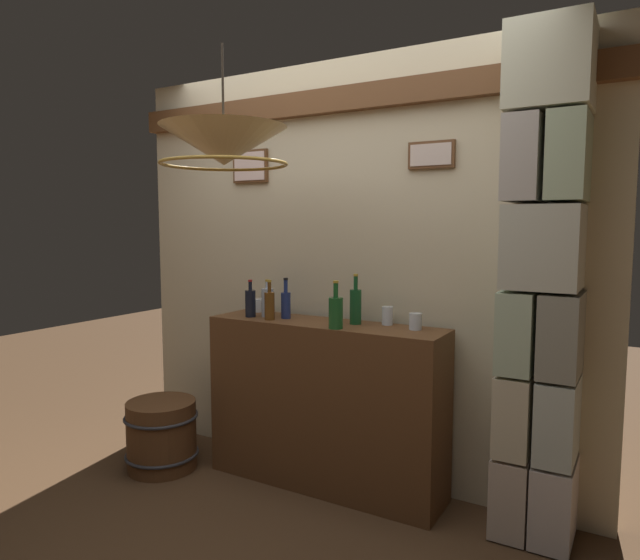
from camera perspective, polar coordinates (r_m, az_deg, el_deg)
ground_plane at (r=2.92m, az=-8.80°, el=-26.06°), size 12.00×12.00×0.00m
panelled_rear_partition at (r=3.41m, az=2.55°, el=2.07°), size 3.05×0.15×2.50m
stone_pillar at (r=2.88m, az=21.70°, el=-0.89°), size 0.37×0.40×2.43m
bar_shelf_unit at (r=3.35m, az=0.44°, el=-12.54°), size 1.42×0.35×0.97m
liquor_bottle_port at (r=3.32m, az=-5.15°, el=-2.54°), size 0.06×0.06×0.24m
liquor_bottle_brandy at (r=3.17m, az=3.63°, el=-2.60°), size 0.07×0.07×0.28m
liquor_bottle_vodka at (r=3.44m, az=-7.08°, el=-2.30°), size 0.06×0.06×0.23m
liquor_bottle_scotch at (r=3.03m, az=1.61°, el=-3.23°), size 0.08×0.08×0.26m
liquor_bottle_gin at (r=3.36m, az=-3.49°, el=-2.41°), size 0.06×0.06×0.24m
liquor_bottle_rye at (r=3.43m, az=-5.35°, el=-2.25°), size 0.07×0.07×0.23m
glass_tumbler_rocks at (r=3.63m, az=-6.49°, el=-2.57°), size 0.08×0.08×0.08m
glass_tumbler_highball at (r=3.05m, az=9.67°, el=-4.17°), size 0.07×0.07×0.09m
glass_tumbler_shot at (r=3.17m, az=6.86°, el=-3.62°), size 0.06×0.06×0.10m
pendant_lamp at (r=2.81m, az=-9.75°, el=13.14°), size 0.62×0.62×0.57m
wooden_barrel at (r=3.78m, az=-15.79°, el=-14.89°), size 0.46×0.46×0.43m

